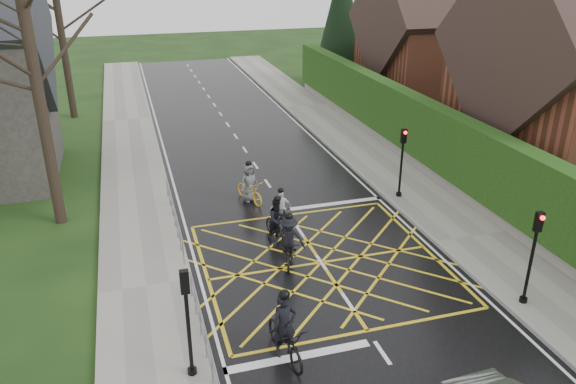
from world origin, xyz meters
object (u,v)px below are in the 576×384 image
cyclist_rear (285,335)px  cyclist_front (281,212)px  cyclist_lead (249,188)px  cyclist_back (278,223)px  cyclist_mid (289,245)px

cyclist_rear → cyclist_front: cyclist_rear is taller
cyclist_rear → cyclist_lead: (1.33, 10.16, -0.03)m
cyclist_front → cyclist_lead: cyclist_lead is taller
cyclist_back → cyclist_front: 1.08m
cyclist_rear → cyclist_mid: 4.92m
cyclist_lead → cyclist_mid: bearing=-107.7°
cyclist_back → cyclist_mid: cyclist_mid is taller
cyclist_mid → cyclist_lead: (-0.17, 5.48, -0.06)m
cyclist_mid → cyclist_lead: cyclist_mid is taller
cyclist_rear → cyclist_lead: bearing=73.8°
cyclist_lead → cyclist_rear: bearing=-117.0°
cyclist_lead → cyclist_front: bearing=-95.7°
cyclist_back → cyclist_lead: cyclist_lead is taller
cyclist_rear → cyclist_mid: cyclist_rear is taller
cyclist_back → cyclist_front: cyclist_back is taller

